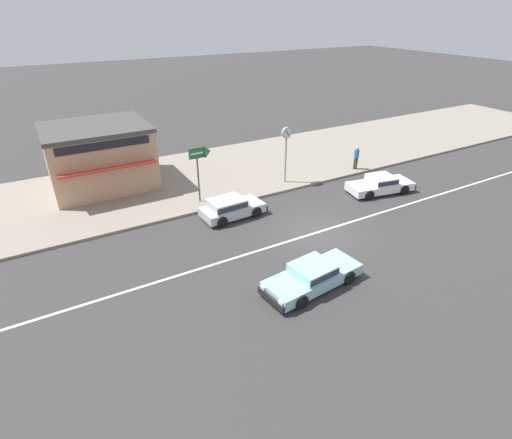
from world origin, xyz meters
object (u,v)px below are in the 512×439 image
(sedan_white_3, at_px, (381,184))
(street_clock, at_px, (286,141))
(sedan_pale_blue_0, at_px, (312,275))
(hatchback_silver_1, at_px, (231,207))
(pedestrian_near_clock, at_px, (356,156))
(arrow_signboard, at_px, (205,155))
(shopfront_corner_warung, at_px, (99,156))

(sedan_white_3, relative_size, street_clock, 1.22)
(sedan_pale_blue_0, distance_m, street_clock, 11.14)
(hatchback_silver_1, height_order, street_clock, street_clock)
(sedan_pale_blue_0, bearing_deg, pedestrian_near_clock, 40.82)
(hatchback_silver_1, bearing_deg, sedan_white_3, -9.76)
(sedan_pale_blue_0, xyz_separation_m, arrow_signboard, (-0.53, 9.65, 2.40))
(hatchback_silver_1, relative_size, sedan_white_3, 0.82)
(hatchback_silver_1, xyz_separation_m, street_clock, (5.16, 2.41, 2.28))
(street_clock, xyz_separation_m, pedestrian_near_clock, (5.62, -0.51, -1.78))
(hatchback_silver_1, xyz_separation_m, shopfront_corner_warung, (-5.24, 7.80, 1.50))
(sedan_white_3, xyz_separation_m, street_clock, (-4.48, 4.07, 2.34))
(sedan_pale_blue_0, relative_size, street_clock, 1.26)
(sedan_pale_blue_0, distance_m, pedestrian_near_clock, 14.04)
(hatchback_silver_1, relative_size, pedestrian_near_clock, 2.24)
(sedan_white_3, xyz_separation_m, shopfront_corner_warung, (-14.88, 9.46, 1.56))
(sedan_white_3, bearing_deg, shopfront_corner_warung, 147.56)
(shopfront_corner_warung, bearing_deg, sedan_white_3, -32.44)
(sedan_pale_blue_0, height_order, arrow_signboard, arrow_signboard)
(pedestrian_near_clock, bearing_deg, shopfront_corner_warung, 159.77)
(street_clock, height_order, arrow_signboard, street_clock)
(arrow_signboard, distance_m, pedestrian_near_clock, 11.30)
(sedan_white_3, distance_m, street_clock, 6.49)
(arrow_signboard, height_order, pedestrian_near_clock, arrow_signboard)
(sedan_white_3, distance_m, pedestrian_near_clock, 3.78)
(arrow_signboard, relative_size, shopfront_corner_warung, 0.54)
(sedan_white_3, bearing_deg, hatchback_silver_1, 170.24)
(pedestrian_near_clock, distance_m, shopfront_corner_warung, 17.10)
(sedan_white_3, relative_size, pedestrian_near_clock, 2.72)
(arrow_signboard, bearing_deg, hatchback_silver_1, -81.33)
(sedan_pale_blue_0, distance_m, shopfront_corner_warung, 16.08)
(sedan_white_3, xyz_separation_m, arrow_signboard, (-10.01, 4.04, 2.40))
(pedestrian_near_clock, bearing_deg, hatchback_silver_1, -170.00)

